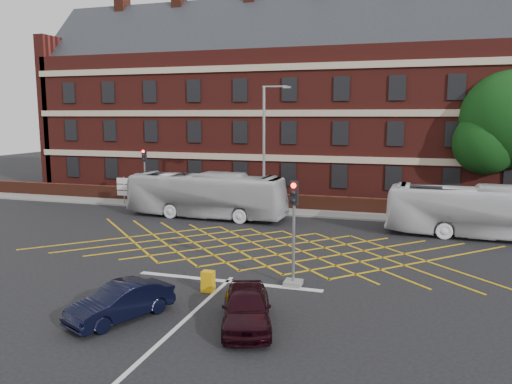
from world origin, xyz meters
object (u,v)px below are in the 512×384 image
(car_navy, at_px, (121,302))
(direction_signs, at_px, (124,188))
(bus_right, at_px, (484,212))
(street_lamp, at_px, (265,175))
(car_maroon, at_px, (246,307))
(deciduous_tree, at_px, (508,127))
(traffic_light_near, at_px, (294,243))
(traffic_light_far, at_px, (145,182))
(utility_cabinet, at_px, (208,281))
(bus_left, at_px, (206,195))

(car_navy, distance_m, direction_signs, 22.25)
(bus_right, relative_size, street_lamp, 1.22)
(car_navy, bearing_deg, car_maroon, 33.85)
(deciduous_tree, height_order, traffic_light_near, deciduous_tree)
(car_navy, height_order, traffic_light_far, traffic_light_far)
(street_lamp, relative_size, utility_cabinet, 10.56)
(street_lamp, height_order, direction_signs, street_lamp)
(direction_signs, bearing_deg, street_lamp, -9.05)
(deciduous_tree, distance_m, utility_cabinet, 25.97)
(bus_right, bearing_deg, traffic_light_near, 144.63)
(traffic_light_far, bearing_deg, street_lamp, -14.71)
(bus_left, bearing_deg, bus_right, -89.95)
(bus_right, relative_size, car_navy, 2.87)
(street_lamp, height_order, utility_cabinet, street_lamp)
(bus_left, bearing_deg, deciduous_tree, -65.42)
(bus_right, distance_m, traffic_light_far, 23.80)
(bus_right, height_order, car_navy, bus_right)
(car_navy, distance_m, car_maroon, 4.30)
(utility_cabinet, bearing_deg, bus_left, 112.90)
(car_maroon, relative_size, direction_signs, 1.76)
(bus_left, bearing_deg, traffic_light_near, -140.98)
(deciduous_tree, xyz_separation_m, direction_signs, (-27.22, -5.60, -4.66))
(bus_left, height_order, traffic_light_near, traffic_light_near)
(direction_signs, bearing_deg, traffic_light_far, 31.70)
(street_lamp, xyz_separation_m, utility_cabinet, (1.63, -13.76, -2.56))
(street_lamp, relative_size, direction_signs, 3.95)
(bus_left, xyz_separation_m, traffic_light_near, (8.66, -11.68, 0.24))
(deciduous_tree, relative_size, traffic_light_far, 2.33)
(bus_left, distance_m, street_lamp, 4.27)
(bus_right, bearing_deg, street_lamp, 87.18)
(bus_left, relative_size, street_lamp, 1.26)
(bus_left, distance_m, deciduous_tree, 21.50)
(deciduous_tree, xyz_separation_m, traffic_light_far, (-25.84, -4.75, -4.27))
(car_navy, height_order, street_lamp, street_lamp)
(street_lamp, distance_m, direction_signs, 12.00)
(car_navy, bearing_deg, deciduous_tree, 82.02)
(street_lamp, bearing_deg, bus_left, -173.66)
(deciduous_tree, height_order, direction_signs, deciduous_tree)
(bus_right, xyz_separation_m, traffic_light_far, (-23.48, 3.88, 0.29))
(street_lamp, distance_m, utility_cabinet, 14.09)
(bus_left, xyz_separation_m, car_navy, (3.83, -16.67, -0.91))
(bus_left, bearing_deg, traffic_light_far, 66.02)
(deciduous_tree, relative_size, direction_signs, 4.52)
(car_maroon, distance_m, traffic_light_far, 24.00)
(bus_right, relative_size, traffic_light_far, 2.48)
(deciduous_tree, bearing_deg, traffic_light_near, -118.87)
(bus_left, relative_size, deciduous_tree, 1.10)
(bus_right, xyz_separation_m, car_maroon, (-9.04, -15.25, -0.82))
(traffic_light_far, bearing_deg, traffic_light_near, -44.64)
(car_maroon, xyz_separation_m, utility_cabinet, (-2.45, 2.65, -0.25))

